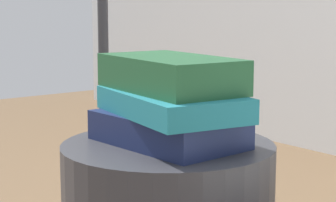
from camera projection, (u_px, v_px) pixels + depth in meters
book_navy at (171, 129)px, 1.13m from camera, size 0.28×0.19×0.06m
book_teal at (173, 104)px, 1.12m from camera, size 0.32×0.22×0.04m
book_forest at (170, 74)px, 1.13m from camera, size 0.30×0.19×0.06m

